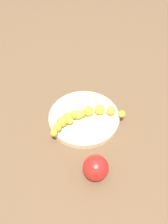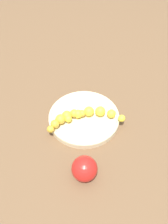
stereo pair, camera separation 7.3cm
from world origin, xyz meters
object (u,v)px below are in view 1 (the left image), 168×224
(banana_yellow, at_px, (95,112))
(banana_spotted, at_px, (66,121))
(apple_red, at_px, (96,168))
(fruit_bowl, at_px, (84,117))

(banana_yellow, xyz_separation_m, banana_spotted, (-0.04, -0.09, -0.00))
(banana_yellow, relative_size, apple_red, 2.35)
(fruit_bowl, relative_size, banana_yellow, 1.42)
(banana_yellow, height_order, banana_spotted, same)
(banana_yellow, distance_m, banana_spotted, 0.10)
(banana_spotted, bearing_deg, banana_yellow, -114.44)
(apple_red, bearing_deg, banana_spotted, 166.32)
(banana_yellow, xyz_separation_m, apple_red, (0.15, -0.14, -0.00))
(fruit_bowl, xyz_separation_m, banana_spotted, (-0.01, -0.07, 0.02))
(banana_spotted, distance_m, apple_red, 0.19)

